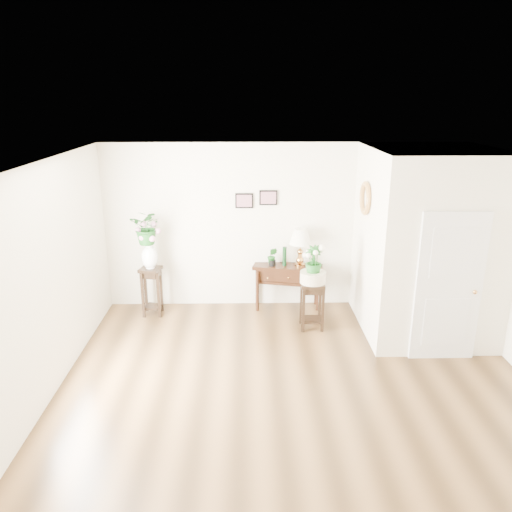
{
  "coord_description": "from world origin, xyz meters",
  "views": [
    {
      "loc": [
        -0.61,
        -5.42,
        3.52
      ],
      "look_at": [
        -0.48,
        1.3,
        1.35
      ],
      "focal_mm": 35.0,
      "sensor_mm": 36.0,
      "label": 1
    }
  ],
  "objects_px": {
    "console_table": "(287,287)",
    "table_lamp": "(300,246)",
    "plant_stand_b": "(312,305)",
    "plant_stand_a": "(152,291)"
  },
  "relations": [
    {
      "from": "table_lamp",
      "to": "plant_stand_b",
      "type": "relative_size",
      "value": 0.85
    },
    {
      "from": "console_table",
      "to": "table_lamp",
      "type": "distance_m",
      "value": 0.76
    },
    {
      "from": "console_table",
      "to": "plant_stand_b",
      "type": "xyz_separation_m",
      "value": [
        0.32,
        -0.79,
        -0.0
      ]
    },
    {
      "from": "table_lamp",
      "to": "plant_stand_b",
      "type": "bearing_deg",
      "value": -81.44
    },
    {
      "from": "console_table",
      "to": "plant_stand_a",
      "type": "relative_size",
      "value": 1.4
    },
    {
      "from": "console_table",
      "to": "table_lamp",
      "type": "xyz_separation_m",
      "value": [
        0.2,
        0.0,
        0.73
      ]
    },
    {
      "from": "console_table",
      "to": "plant_stand_b",
      "type": "distance_m",
      "value": 0.86
    },
    {
      "from": "table_lamp",
      "to": "plant_stand_b",
      "type": "height_order",
      "value": "table_lamp"
    },
    {
      "from": "console_table",
      "to": "plant_stand_b",
      "type": "height_order",
      "value": "console_table"
    },
    {
      "from": "console_table",
      "to": "plant_stand_a",
      "type": "height_order",
      "value": "plant_stand_a"
    }
  ]
}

